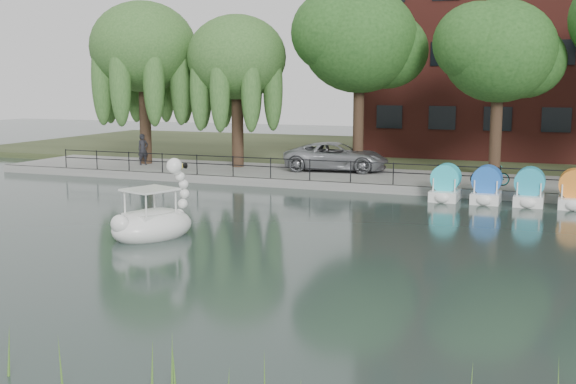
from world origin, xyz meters
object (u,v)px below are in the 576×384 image
Objects in this scene: minivan at (336,154)px; bicycle at (490,174)px; swan_boat at (154,220)px; pedestrian at (143,147)px.

minivan is 8.41m from bicycle.
bicycle is at bearing 74.36° from swan_boat.
pedestrian is (-18.87, 1.28, 0.49)m from bicycle.
bicycle is 16.11m from swan_boat.
pedestrian is 0.58× the size of swan_boat.
minivan is 1.80× the size of swan_boat.
pedestrian is at bearing 73.68° from bicycle.
pedestrian is (-10.87, -1.28, 0.13)m from minivan.
pedestrian reaches higher than minivan.
swan_boat is (-1.29, -15.72, -0.71)m from minivan.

